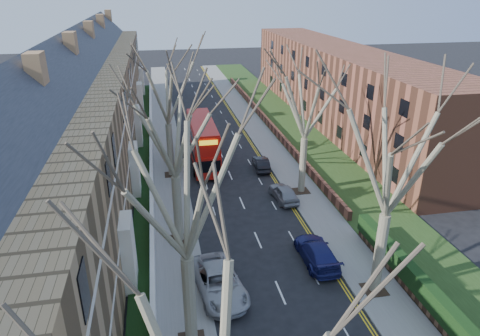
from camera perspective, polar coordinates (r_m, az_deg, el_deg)
pavement_left at (r=53.16m, az=-9.95°, el=3.79°), size 3.00×102.00×0.12m
pavement_right at (r=54.61m, az=2.75°, el=4.64°), size 3.00×102.00×0.12m
terrace_left at (r=44.47m, az=-20.02°, el=6.30°), size 9.70×78.00×13.60m
flats_right at (r=60.60m, az=12.70°, el=10.79°), size 13.97×54.00×10.00m
front_wall_left at (r=45.48m, az=-11.74°, el=1.03°), size 0.30×78.00×1.00m
grass_verge_right at (r=55.78m, az=7.26°, el=4.97°), size 6.00×102.00×0.06m
tree_left_mid at (r=18.96m, az=-7.68°, el=-1.37°), size 10.50×10.50×14.71m
tree_left_far at (r=28.46m, az=-9.06°, el=6.28°), size 10.15×10.15×14.22m
tree_left_dist at (r=40.04m, az=-9.92°, el=11.57°), size 10.50×10.50×14.71m
tree_right_mid at (r=24.10m, az=20.09°, el=2.80°), size 10.50×10.50×14.71m
tree_right_far at (r=36.35m, az=8.96°, el=9.96°), size 10.15×10.15×14.22m
double_decker_bus at (r=44.97m, az=-5.01°, el=3.36°), size 2.76×10.74×4.50m
car_left_far at (r=26.90m, az=-2.84°, el=-14.92°), size 3.35×5.96×1.57m
car_right_near at (r=29.97m, az=10.20°, el=-10.99°), size 2.09×5.04×1.46m
car_right_mid at (r=37.61m, az=5.86°, el=-3.29°), size 2.01×4.22×1.39m
car_right_far at (r=43.71m, az=2.85°, el=0.61°), size 1.61×3.94×1.27m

